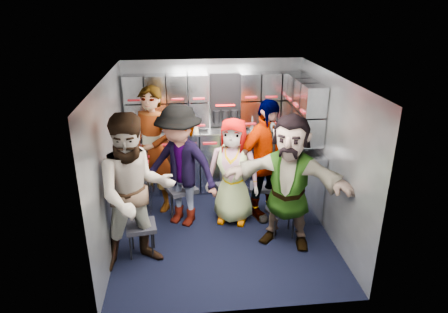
{
  "coord_description": "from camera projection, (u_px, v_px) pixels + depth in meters",
  "views": [
    {
      "loc": [
        -0.49,
        -4.67,
        3.0
      ],
      "look_at": [
        0.05,
        0.35,
        0.96
      ],
      "focal_mm": 32.0,
      "sensor_mm": 36.0,
      "label": 1
    }
  ],
  "objects": [
    {
      "name": "cup_left",
      "position": [
        196.0,
        129.0,
        6.17
      ],
      "size": [
        0.07,
        0.07,
        0.1
      ],
      "primitive_type": "cylinder",
      "color": "#CBB78F",
      "rests_on": "counter"
    },
    {
      "name": "bottle_mid",
      "position": [
        183.0,
        125.0,
        6.14
      ],
      "size": [
        0.06,
        0.06,
        0.22
      ],
      "primitive_type": "cylinder",
      "color": "white",
      "rests_on": "counter"
    },
    {
      "name": "cart_bank_back",
      "position": [
        215.0,
        161.0,
        6.48
      ],
      "size": [
        2.68,
        0.38,
        0.99
      ],
      "primitive_type": "cube",
      "color": "#91969F",
      "rests_on": "ground"
    },
    {
      "name": "jump_seat_near_right",
      "position": [
        283.0,
        211.0,
        5.27
      ],
      "size": [
        0.42,
        0.41,
        0.4
      ],
      "rotation": [
        0.0,
        0.0,
        0.34
      ],
      "color": "black",
      "rests_on": "ground"
    },
    {
      "name": "wall_left",
      "position": [
        111.0,
        165.0,
        4.94
      ],
      "size": [
        0.04,
        3.0,
        2.1
      ],
      "primitive_type": "cube",
      "color": "gray",
      "rests_on": "ground"
    },
    {
      "name": "jump_seat_near_left",
      "position": [
        141.0,
        228.0,
        4.85
      ],
      "size": [
        0.4,
        0.39,
        0.42
      ],
      "rotation": [
        0.0,
        0.0,
        0.15
      ],
      "color": "black",
      "rests_on": "ground"
    },
    {
      "name": "jump_seat_mid_right",
      "position": [
        261.0,
        188.0,
        5.89
      ],
      "size": [
        0.39,
        0.38,
        0.4
      ],
      "rotation": [
        0.0,
        0.0,
        -0.19
      ],
      "color": "black",
      "rests_on": "ground"
    },
    {
      "name": "wall_right",
      "position": [
        329.0,
        156.0,
        5.22
      ],
      "size": [
        0.04,
        3.0,
        2.1
      ],
      "primitive_type": "cube",
      "color": "gray",
      "rests_on": "ground"
    },
    {
      "name": "jump_seat_mid_left",
      "position": [
        181.0,
        190.0,
        5.7
      ],
      "size": [
        0.5,
        0.49,
        0.46
      ],
      "rotation": [
        0.0,
        0.0,
        0.38
      ],
      "color": "black",
      "rests_on": "ground"
    },
    {
      "name": "bottle_left",
      "position": [
        195.0,
        123.0,
        6.15
      ],
      "size": [
        0.07,
        0.07,
        0.27
      ],
      "primitive_type": "cylinder",
      "color": "white",
      "rests_on": "counter"
    },
    {
      "name": "attendant_arc_d",
      "position": [
        265.0,
        161.0,
        5.53
      ],
      "size": [
        1.1,
        0.85,
        1.74
      ],
      "primitive_type": "imported",
      "rotation": [
        0.0,
        0.0,
        0.48
      ],
      "color": "black",
      "rests_on": "ground"
    },
    {
      "name": "floor",
      "position": [
        223.0,
        231.0,
        5.47
      ],
      "size": [
        3.0,
        3.0,
        0.0
      ],
      "primitive_type": "plane",
      "color": "black",
      "rests_on": "ground"
    },
    {
      "name": "cup_right",
      "position": [
        275.0,
        127.0,
        6.3
      ],
      "size": [
        0.07,
        0.07,
        0.09
      ],
      "primitive_type": "cylinder",
      "color": "#CBB78F",
      "rests_on": "counter"
    },
    {
      "name": "locker_bank_back",
      "position": [
        214.0,
        100.0,
        6.16
      ],
      "size": [
        2.68,
        0.28,
        0.82
      ],
      "primitive_type": "cube",
      "color": "#91969F",
      "rests_on": "wall_back"
    },
    {
      "name": "wall_back",
      "position": [
        214.0,
        125.0,
        6.46
      ],
      "size": [
        2.8,
        0.04,
        2.1
      ],
      "primitive_type": "cube",
      "color": "gray",
      "rests_on": "ground"
    },
    {
      "name": "attendant_arc_e",
      "position": [
        288.0,
        182.0,
        4.91
      ],
      "size": [
        1.66,
        1.16,
        1.73
      ],
      "primitive_type": "imported",
      "rotation": [
        0.0,
        0.0,
        -0.45
      ],
      "color": "black",
      "rests_on": "ground"
    },
    {
      "name": "bottle_right",
      "position": [
        252.0,
        123.0,
        6.24
      ],
      "size": [
        0.06,
        0.06,
        0.23
      ],
      "primitive_type": "cylinder",
      "color": "white",
      "rests_on": "counter"
    },
    {
      "name": "coffee_niche",
      "position": [
        225.0,
        100.0,
        6.24
      ],
      "size": [
        0.46,
        0.16,
        0.84
      ],
      "primitive_type": null,
      "color": "black",
      "rests_on": "wall_back"
    },
    {
      "name": "attendant_arc_b",
      "position": [
        180.0,
        167.0,
        5.36
      ],
      "size": [
        1.28,
        1.11,
        1.71
      ],
      "primitive_type": "imported",
      "rotation": [
        0.0,
        0.0,
        -0.54
      ],
      "color": "black",
      "rests_on": "ground"
    },
    {
      "name": "counter",
      "position": [
        215.0,
        131.0,
        6.28
      ],
      "size": [
        2.68,
        0.42,
        0.03
      ],
      "primitive_type": "cube",
      "color": "silver",
      "rests_on": "cart_bank_back"
    },
    {
      "name": "ceiling",
      "position": [
        223.0,
        78.0,
        4.69
      ],
      "size": [
        2.8,
        3.0,
        0.02
      ],
      "primitive_type": "cube",
      "color": "silver",
      "rests_on": "wall_back"
    },
    {
      "name": "attendant_arc_c",
      "position": [
        233.0,
        171.0,
        5.47
      ],
      "size": [
        0.85,
        0.68,
        1.51
      ],
      "primitive_type": "imported",
      "rotation": [
        0.0,
        0.0,
        -0.31
      ],
      "color": "black",
      "rests_on": "ground"
    },
    {
      "name": "right_cabinet",
      "position": [
        302.0,
        175.0,
        5.96
      ],
      "size": [
        0.28,
        1.2,
        1.0
      ],
      "primitive_type": "cube",
      "color": "#91969F",
      "rests_on": "ground"
    },
    {
      "name": "attendant_standing",
      "position": [
        153.0,
        150.0,
        5.74
      ],
      "size": [
        0.81,
        0.72,
        1.85
      ],
      "primitive_type": "imported",
      "rotation": [
        0.0,
        0.0,
        -0.51
      ],
      "color": "black",
      "rests_on": "ground"
    },
    {
      "name": "locker_bank_right",
      "position": [
        305.0,
        109.0,
        5.68
      ],
      "size": [
        0.28,
        1.0,
        0.82
      ],
      "primitive_type": "cube",
      "color": "#91969F",
      "rests_on": "wall_right"
    },
    {
      "name": "attendant_arc_a",
      "position": [
        136.0,
        193.0,
        4.47
      ],
      "size": [
        1.07,
        0.94,
        1.87
      ],
      "primitive_type": "imported",
      "rotation": [
        0.0,
        0.0,
        0.29
      ],
      "color": "black",
      "rests_on": "ground"
    },
    {
      "name": "cart_bank_left",
      "position": [
        136.0,
        184.0,
        5.69
      ],
      "size": [
        0.38,
        0.76,
        0.99
      ],
      "primitive_type": "cube",
      "color": "#91969F",
      "rests_on": "ground"
    },
    {
      "name": "red_latch_strip",
      "position": [
        216.0,
        143.0,
        6.15
      ],
      "size": [
        2.6,
        0.02,
        0.03
      ],
      "primitive_type": "cube",
      "color": "maroon",
      "rests_on": "cart_bank_back"
    },
    {
      "name": "jump_seat_center",
      "position": [
        231.0,
        188.0,
        5.77
      ],
      "size": [
        0.48,
        0.47,
        0.46
      ],
      "rotation": [
        0.0,
        0.0,
        0.31
      ],
      "color": "black",
      "rests_on": "ground"
    }
  ]
}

